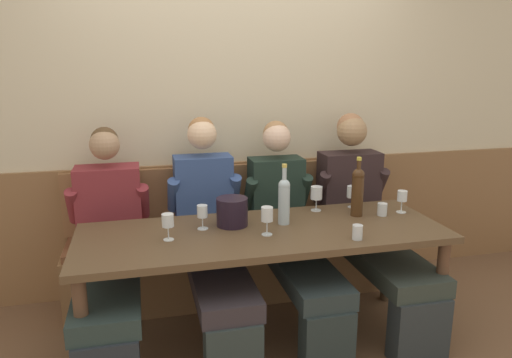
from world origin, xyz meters
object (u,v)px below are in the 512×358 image
at_px(person_right_seat, 289,226).
at_px(person_center_right_seat, 367,216).
at_px(water_tumbler_center, 357,232).
at_px(wine_glass_center_rear, 316,194).
at_px(ice_bucket, 232,212).
at_px(wine_glass_left_end, 202,212).
at_px(wine_glass_mid_left, 402,197).
at_px(wall_bench, 240,258).
at_px(water_tumbler_left, 382,209).
at_px(wine_bottle_clear_water, 284,199).
at_px(wine_glass_mid_right, 268,216).
at_px(wine_bottle_amber_mid, 358,190).
at_px(wine_glass_near_bucket, 168,221).
at_px(person_center_left_seat, 108,242).
at_px(dining_table, 263,243).
at_px(person_left_seat, 211,230).
at_px(wine_glass_by_bottle, 353,193).

bearing_deg(person_right_seat, person_center_right_seat, 0.99).
bearing_deg(water_tumbler_center, wine_glass_center_rear, 93.69).
xyz_separation_m(ice_bucket, wine_glass_left_end, (-0.18, -0.02, 0.02)).
height_order(wine_glass_mid_left, water_tumbler_center, wine_glass_mid_left).
xyz_separation_m(wall_bench, water_tumbler_left, (0.80, -0.57, 0.49)).
bearing_deg(wine_bottle_clear_water, wine_glass_left_end, 177.34).
bearing_deg(person_center_right_seat, person_right_seat, -179.01).
bearing_deg(wine_glass_mid_right, person_right_seat, 57.01).
relative_size(ice_bucket, wine_glass_center_rear, 1.15).
bearing_deg(wine_bottle_amber_mid, wine_glass_center_rear, 142.83).
distance_m(ice_bucket, water_tumbler_left, 0.96).
xyz_separation_m(wine_bottle_amber_mid, wine_glass_near_bucket, (-1.19, -0.15, -0.06)).
bearing_deg(wine_glass_mid_left, wine_glass_center_rear, 161.99).
xyz_separation_m(person_right_seat, ice_bucket, (-0.42, -0.19, 0.19)).
distance_m(wall_bench, wine_glass_left_end, 0.85).
xyz_separation_m(ice_bucket, water_tumbler_left, (0.96, -0.04, -0.04)).
bearing_deg(wine_bottle_amber_mid, person_center_right_seat, 48.66).
bearing_deg(wine_glass_near_bucket, person_center_left_seat, 134.64).
xyz_separation_m(dining_table, water_tumbler_left, (0.80, 0.08, 0.12)).
bearing_deg(person_left_seat, wine_glass_near_bucket, -129.27).
bearing_deg(wine_glass_left_end, person_center_right_seat, 10.84).
bearing_deg(wine_glass_near_bucket, wine_bottle_amber_mid, 7.02).
relative_size(wine_bottle_amber_mid, wine_glass_mid_left, 2.61).
height_order(person_center_right_seat, water_tumbler_center, person_center_right_seat).
distance_m(person_left_seat, water_tumbler_left, 1.10).
height_order(person_left_seat, wine_glass_mid_right, person_left_seat).
xyz_separation_m(wall_bench, person_center_right_seat, (0.83, -0.33, 0.36)).
bearing_deg(wine_bottle_clear_water, dining_table, -151.21).
bearing_deg(wall_bench, water_tumbler_left, -35.61).
distance_m(person_left_seat, wine_glass_left_end, 0.30).
relative_size(person_right_seat, wine_glass_left_end, 8.83).
height_order(wall_bench, wine_bottle_amber_mid, wine_bottle_amber_mid).
bearing_deg(dining_table, water_tumbler_left, 5.93).
height_order(person_center_left_seat, ice_bucket, person_center_left_seat).
bearing_deg(wine_glass_near_bucket, ice_bucket, 21.71).
bearing_deg(wine_glass_center_rear, water_tumbler_left, -27.82).
relative_size(wine_glass_mid_right, wine_glass_near_bucket, 1.10).
distance_m(wine_glass_left_end, water_tumbler_center, 0.89).
height_order(person_left_seat, person_center_right_seat, person_left_seat).
bearing_deg(wine_bottle_clear_water, water_tumbler_left, 0.15).
bearing_deg(wine_glass_left_end, person_right_seat, 19.55).
distance_m(dining_table, wine_glass_center_rear, 0.55).
bearing_deg(person_left_seat, ice_bucket, -62.85).
height_order(ice_bucket, wine_bottle_clear_water, wine_bottle_clear_water).
relative_size(wine_glass_mid_right, wine_glass_mid_left, 1.13).
xyz_separation_m(ice_bucket, wine_glass_mid_right, (0.16, -0.21, 0.03)).
bearing_deg(person_center_right_seat, person_center_left_seat, -179.74).
bearing_deg(person_right_seat, wine_glass_mid_left, -16.72).
relative_size(wine_glass_by_bottle, water_tumbler_center, 1.77).
bearing_deg(water_tumbler_center, person_center_right_seat, 58.77).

